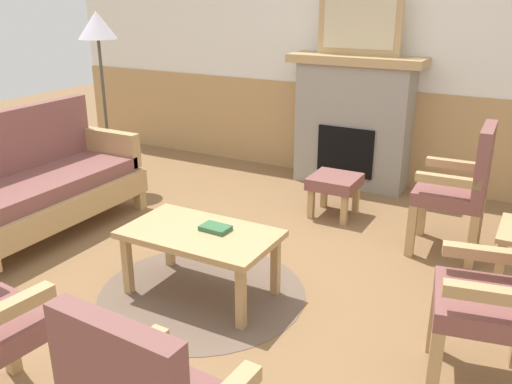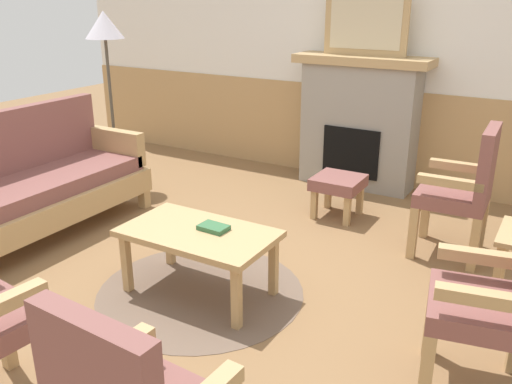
{
  "view_description": "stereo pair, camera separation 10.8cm",
  "coord_description": "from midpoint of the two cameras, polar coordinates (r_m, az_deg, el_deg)",
  "views": [
    {
      "loc": [
        1.68,
        -2.73,
        1.84
      ],
      "look_at": [
        0.0,
        0.35,
        0.55
      ],
      "focal_mm": 38.18,
      "sensor_mm": 36.0,
      "label": 1
    },
    {
      "loc": [
        1.77,
        -2.67,
        1.84
      ],
      "look_at": [
        0.0,
        0.35,
        0.55
      ],
      "focal_mm": 38.18,
      "sensor_mm": 36.0,
      "label": 2
    }
  ],
  "objects": [
    {
      "name": "ground_plane",
      "position": [
        3.7,
        -1.94,
        -9.67
      ],
      "size": [
        14.0,
        14.0,
        0.0
      ],
      "primitive_type": "plane",
      "color": "olive"
    },
    {
      "name": "framed_picture",
      "position": [
        5.34,
        12.01,
        16.79
      ],
      "size": [
        0.8,
        0.04,
        0.56
      ],
      "color": "tan",
      "rests_on": "fireplace"
    },
    {
      "name": "wall_back",
      "position": [
        5.6,
        12.68,
        14.32
      ],
      "size": [
        7.2,
        0.14,
        2.7
      ],
      "color": "white",
      "rests_on": "ground_plane"
    },
    {
      "name": "floor_lamp_by_couch",
      "position": [
        5.47,
        -14.97,
        15.48
      ],
      "size": [
        0.36,
        0.36,
        1.68
      ],
      "color": "#332D28",
      "rests_on": "ground_plane"
    },
    {
      "name": "fireplace",
      "position": [
        5.47,
        11.32,
        7.28
      ],
      "size": [
        1.3,
        0.44,
        1.28
      ],
      "color": "gray",
      "rests_on": "ground_plane"
    },
    {
      "name": "armchair_by_window_left",
      "position": [
        2.79,
        25.31,
        -9.72
      ],
      "size": [
        0.56,
        0.56,
        0.98
      ],
      "color": "tan",
      "rests_on": "ground_plane"
    },
    {
      "name": "book_on_table",
      "position": [
        3.42,
        -3.57,
        -3.74
      ],
      "size": [
        0.19,
        0.13,
        0.03
      ],
      "primitive_type": "cube",
      "rotation": [
        0.0,
        0.0,
        -0.04
      ],
      "color": "#33663D",
      "rests_on": "coffee_table"
    },
    {
      "name": "footstool",
      "position": [
        4.72,
        9.26,
        0.7
      ],
      "size": [
        0.4,
        0.4,
        0.36
      ],
      "color": "tan",
      "rests_on": "ground_plane"
    },
    {
      "name": "round_rug",
      "position": [
        3.62,
        -4.96,
        -10.36
      ],
      "size": [
        1.34,
        1.34,
        0.01
      ],
      "primitive_type": "cylinder",
      "color": "brown",
      "rests_on": "ground_plane"
    },
    {
      "name": "coffee_table",
      "position": [
        3.44,
        -5.15,
        -4.87
      ],
      "size": [
        0.96,
        0.56,
        0.44
      ],
      "color": "tan",
      "rests_on": "ground_plane"
    },
    {
      "name": "couch",
      "position": [
        4.63,
        -21.4,
        0.59
      ],
      "size": [
        0.7,
        1.8,
        0.98
      ],
      "color": "tan",
      "rests_on": "ground_plane"
    },
    {
      "name": "armchair_near_fireplace",
      "position": [
        4.17,
        21.7,
        0.55
      ],
      "size": [
        0.5,
        0.5,
        0.98
      ],
      "color": "tan",
      "rests_on": "ground_plane"
    }
  ]
}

